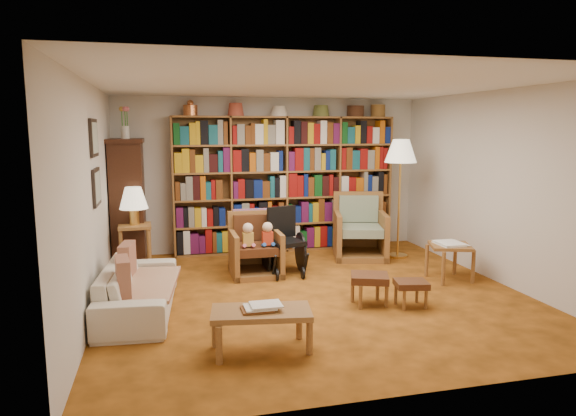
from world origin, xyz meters
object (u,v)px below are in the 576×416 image
object	(u,v)px
armchair_leather	(255,248)
sofa	(139,288)
floor_lamp	(401,156)
side_table_papers	(450,250)
footstool_b	(411,286)
coffee_table	(261,315)
wheelchair	(284,243)
side_table_lamp	(135,237)
armchair_sage	(358,232)
footstool_a	(370,280)

from	to	relation	value
armchair_leather	sofa	bearing A→B (deg)	-141.22
floor_lamp	side_table_papers	world-z (taller)	floor_lamp
sofa	armchair_leather	world-z (taller)	armchair_leather
footstool_b	coffee_table	size ratio (longest dim) A/B	0.43
side_table_papers	coffee_table	distance (m)	3.27
wheelchair	side_table_papers	bearing A→B (deg)	-22.92
armchair_leather	footstool_b	xyz separation A→B (m)	(1.48, -1.78, -0.11)
sofa	side_table_lamp	distance (m)	1.62
armchair_sage	coffee_table	distance (m)	3.79
sofa	footstool_b	world-z (taller)	sofa
side_table_papers	footstool_a	bearing A→B (deg)	-155.01
wheelchair	side_table_papers	xyz separation A→B (m)	(2.07, -0.87, -0.01)
coffee_table	floor_lamp	bearing A→B (deg)	46.69
wheelchair	footstool_b	world-z (taller)	wheelchair
sofa	footstool_a	world-z (taller)	sofa
armchair_leather	coffee_table	distance (m)	2.55
floor_lamp	footstool_b	size ratio (longest dim) A/B	4.54
side_table_lamp	side_table_papers	bearing A→B (deg)	-18.01
side_table_papers	side_table_lamp	bearing A→B (deg)	161.99
armchair_sage	footstool_a	size ratio (longest dim) A/B	1.98
sofa	footstool_a	xyz separation A→B (m)	(2.56, -0.39, 0.03)
floor_lamp	side_table_lamp	bearing A→B (deg)	179.93
side_table_lamp	coffee_table	distance (m)	3.16
footstool_b	sofa	bearing A→B (deg)	169.27
sofa	footstool_b	size ratio (longest dim) A/B	4.46
wheelchair	footstool_a	world-z (taller)	wheelchair
wheelchair	footstool_b	xyz separation A→B (m)	(1.08, -1.71, -0.17)
armchair_sage	footstool_b	bearing A→B (deg)	-96.81
side_table_papers	coffee_table	world-z (taller)	side_table_papers
armchair_sage	wheelchair	bearing A→B (deg)	-154.23
footstool_a	armchair_sage	bearing A→B (deg)	71.99
armchair_leather	armchair_sage	size ratio (longest dim) A/B	0.85
sofa	coffee_table	xyz separation A→B (m)	(1.12, -1.31, 0.07)
armchair_sage	footstool_a	xyz separation A→B (m)	(-0.71, -2.19, -0.09)
armchair_leather	footstool_a	bearing A→B (deg)	-56.72
footstool_b	armchair_sage	bearing A→B (deg)	83.19
floor_lamp	footstool_b	distance (m)	2.69
armchair_sage	footstool_a	distance (m)	2.31
side_table_lamp	footstool_b	size ratio (longest dim) A/B	1.70
armchair_sage	coffee_table	xyz separation A→B (m)	(-2.15, -3.12, -0.05)
armchair_sage	side_table_papers	distance (m)	1.69
armchair_sage	footstool_b	xyz separation A→B (m)	(-0.28, -2.37, -0.13)
footstool_a	coffee_table	world-z (taller)	coffee_table
sofa	side_table_papers	xyz separation A→B (m)	(3.97, 0.27, 0.15)
side_table_papers	footstool_b	world-z (taller)	side_table_papers
footstool_a	coffee_table	xyz separation A→B (m)	(-1.44, -0.93, 0.04)
side_table_lamp	coffee_table	world-z (taller)	side_table_lamp
sofa	floor_lamp	distance (m)	4.38
armchair_sage	wheelchair	world-z (taller)	armchair_sage
armchair_sage	floor_lamp	xyz separation A→B (m)	(0.59, -0.21, 1.21)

